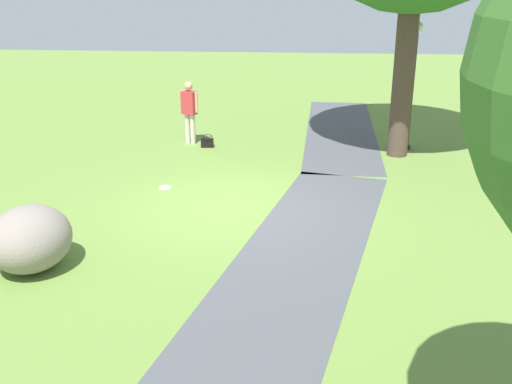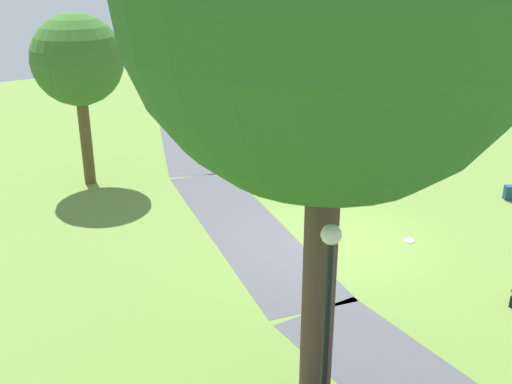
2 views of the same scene
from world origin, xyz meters
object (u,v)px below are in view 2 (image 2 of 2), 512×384
(spare_backpack_on_lawn, at_px, (509,193))
(frisbee_on_grass, at_px, (409,240))
(lawn_boulder, at_px, (345,169))
(lamp_post, at_px, (328,304))
(man_near_boulder, at_px, (414,139))
(backpack_by_boulder, at_px, (362,180))
(young_tree_near_path, at_px, (78,61))

(spare_backpack_on_lawn, distance_m, frisbee_on_grass, 4.25)
(lawn_boulder, bearing_deg, lamp_post, 137.06)
(man_near_boulder, relative_size, backpack_by_boulder, 4.22)
(lawn_boulder, distance_m, backpack_by_boulder, 0.60)
(lamp_post, height_order, man_near_boulder, lamp_post)
(young_tree_near_path, xyz_separation_m, spare_backpack_on_lawn, (-7.62, -9.23, -3.38))
(young_tree_near_path, distance_m, lawn_boulder, 8.10)
(lawn_boulder, relative_size, man_near_boulder, 0.83)
(young_tree_near_path, height_order, lawn_boulder, young_tree_near_path)
(backpack_by_boulder, distance_m, frisbee_on_grass, 3.65)
(lawn_boulder, bearing_deg, backpack_by_boulder, -132.95)
(young_tree_near_path, relative_size, frisbee_on_grass, 18.83)
(lawn_boulder, bearing_deg, spare_backpack_on_lawn, -137.29)
(backpack_by_boulder, bearing_deg, man_near_boulder, -84.47)
(lawn_boulder, xyz_separation_m, spare_backpack_on_lawn, (-3.34, -3.08, -0.30))
(young_tree_near_path, bearing_deg, lawn_boulder, -124.88)
(backpack_by_boulder, height_order, spare_backpack_on_lawn, same)
(man_near_boulder, relative_size, frisbee_on_grass, 6.51)
(young_tree_near_path, bearing_deg, man_near_boulder, -116.59)
(lamp_post, relative_size, frisbee_on_grass, 12.13)
(frisbee_on_grass, bearing_deg, young_tree_near_path, 32.16)
(lawn_boulder, relative_size, backpack_by_boulder, 3.50)
(young_tree_near_path, relative_size, spare_backpack_on_lawn, 12.20)
(young_tree_near_path, xyz_separation_m, man_near_boulder, (-4.42, -8.83, -2.60))
(young_tree_near_path, relative_size, lamp_post, 1.55)
(lamp_post, height_order, frisbee_on_grass, lamp_post)
(lawn_boulder, xyz_separation_m, frisbee_on_grass, (-3.66, 1.15, -0.48))
(lamp_post, relative_size, spare_backpack_on_lawn, 7.85)
(lawn_boulder, height_order, backpack_by_boulder, lawn_boulder)
(young_tree_near_path, height_order, man_near_boulder, young_tree_near_path)
(young_tree_near_path, xyz_separation_m, lamp_post, (-11.38, 0.46, -1.61))
(lamp_post, height_order, lawn_boulder, lamp_post)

